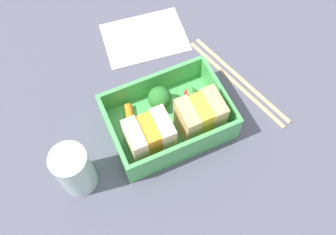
# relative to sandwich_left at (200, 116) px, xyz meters

# --- Properties ---
(ground_plane) EXTENTS (1.20, 1.20, 0.02)m
(ground_plane) POSITION_rel_sandwich_left_xyz_m (0.04, -0.02, -0.05)
(ground_plane) COLOR #4D4D5E
(bento_tray) EXTENTS (0.18, 0.13, 0.01)m
(bento_tray) POSITION_rel_sandwich_left_xyz_m (0.04, -0.02, -0.04)
(bento_tray) COLOR #4BB058
(bento_tray) RESTS_ON ground_plane
(bento_rim) EXTENTS (0.18, 0.13, 0.05)m
(bento_rim) POSITION_rel_sandwich_left_xyz_m (0.04, -0.02, -0.01)
(bento_rim) COLOR #4BB058
(bento_rim) RESTS_ON bento_tray
(sandwich_left) EXTENTS (0.06, 0.05, 0.06)m
(sandwich_left) POSITION_rel_sandwich_left_xyz_m (0.00, 0.00, 0.00)
(sandwich_left) COLOR tan
(sandwich_left) RESTS_ON bento_tray
(sandwich_center_left) EXTENTS (0.06, 0.05, 0.06)m
(sandwich_center_left) POSITION_rel_sandwich_left_xyz_m (0.08, 0.00, 0.00)
(sandwich_center_left) COLOR beige
(sandwich_center_left) RESTS_ON bento_tray
(strawberry_far_left) EXTENTS (0.02, 0.02, 0.03)m
(strawberry_far_left) POSITION_rel_sandwich_left_xyz_m (-0.01, -0.05, -0.02)
(strawberry_far_left) COLOR red
(strawberry_far_left) RESTS_ON bento_tray
(broccoli_floret) EXTENTS (0.04, 0.04, 0.04)m
(broccoli_floret) POSITION_rel_sandwich_left_xyz_m (0.04, -0.06, -0.01)
(broccoli_floret) COLOR #83CA59
(broccoli_floret) RESTS_ON bento_tray
(carrot_stick_far_left) EXTENTS (0.02, 0.04, 0.01)m
(carrot_stick_far_left) POSITION_rel_sandwich_left_xyz_m (0.09, -0.05, -0.03)
(carrot_stick_far_left) COLOR orange
(carrot_stick_far_left) RESTS_ON bento_tray
(chopstick_pair) EXTENTS (0.08, 0.21, 0.01)m
(chopstick_pair) POSITION_rel_sandwich_left_xyz_m (-0.10, -0.05, -0.04)
(chopstick_pair) COLOR tan
(chopstick_pair) RESTS_ON ground_plane
(drinking_glass) EXTENTS (0.05, 0.05, 0.09)m
(drinking_glass) POSITION_rel_sandwich_left_xyz_m (0.19, 0.00, -0.00)
(drinking_glass) COLOR silver
(drinking_glass) RESTS_ON ground_plane
(folded_napkin) EXTENTS (0.16, 0.12, 0.00)m
(folded_napkin) POSITION_rel_sandwich_left_xyz_m (0.01, -0.20, -0.04)
(folded_napkin) COLOR silver
(folded_napkin) RESTS_ON ground_plane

